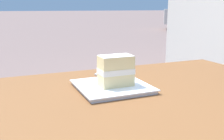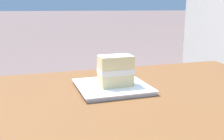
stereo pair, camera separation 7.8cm
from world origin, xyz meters
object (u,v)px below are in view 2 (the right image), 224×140
(patio_table, at_px, (137,136))
(cake_slice, at_px, (116,71))
(dessert_plate, at_px, (112,87))
(dessert_fork, at_px, (113,72))

(patio_table, distance_m, cake_slice, 0.24)
(dessert_plate, bearing_deg, cake_slice, -58.24)
(patio_table, bearing_deg, dessert_plate, 98.12)
(dessert_plate, height_order, dessert_fork, dessert_plate)
(dessert_plate, bearing_deg, dessert_fork, 71.26)
(dessert_plate, height_order, cake_slice, cake_slice)
(dessert_fork, bearing_deg, dessert_plate, -108.74)
(dessert_plate, bearing_deg, patio_table, -81.88)
(dessert_plate, distance_m, cake_slice, 0.06)
(patio_table, relative_size, dessert_plate, 5.37)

